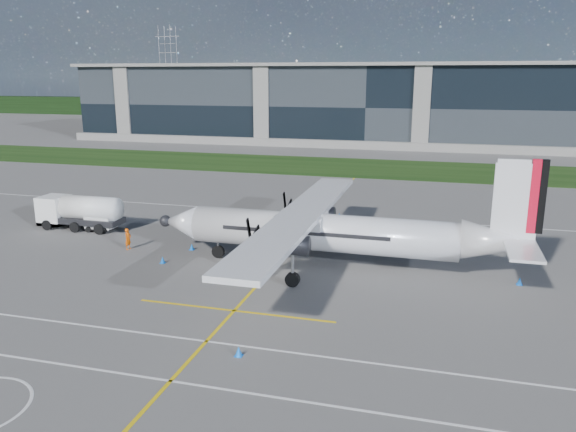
# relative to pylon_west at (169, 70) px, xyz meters

# --- Properties ---
(ground) EXTENTS (400.00, 400.00, 0.00)m
(ground) POSITION_rel_pylon_west_xyz_m (80.00, -110.00, -15.00)
(ground) COLOR #605E5B
(ground) RESTS_ON ground
(grass_strip) EXTENTS (400.00, 18.00, 0.04)m
(grass_strip) POSITION_rel_pylon_west_xyz_m (80.00, -102.00, -14.98)
(grass_strip) COLOR black
(grass_strip) RESTS_ON ground
(terminal_building) EXTENTS (120.00, 20.00, 15.00)m
(terminal_building) POSITION_rel_pylon_west_xyz_m (80.00, -70.00, -7.50)
(terminal_building) COLOR black
(terminal_building) RESTS_ON ground
(tree_line) EXTENTS (400.00, 6.00, 6.00)m
(tree_line) POSITION_rel_pylon_west_xyz_m (80.00, -10.00, -12.00)
(tree_line) COLOR black
(tree_line) RESTS_ON ground
(pylon_west) EXTENTS (9.00, 4.60, 30.00)m
(pylon_west) POSITION_rel_pylon_west_xyz_m (0.00, 0.00, 0.00)
(pylon_west) COLOR gray
(pylon_west) RESTS_ON ground
(yellow_taxiway_centerline) EXTENTS (0.20, 70.00, 0.01)m
(yellow_taxiway_centerline) POSITION_rel_pylon_west_xyz_m (83.00, -140.00, -14.99)
(yellow_taxiway_centerline) COLOR yellow
(yellow_taxiway_centerline) RESTS_ON ground
(white_lane_line) EXTENTS (90.00, 0.15, 0.01)m
(white_lane_line) POSITION_rel_pylon_west_xyz_m (80.00, -164.00, -14.99)
(white_lane_line) COLOR white
(white_lane_line) RESTS_ON ground
(turboprop_aircraft) EXTENTS (26.52, 27.50, 8.25)m
(turboprop_aircraft) POSITION_rel_pylon_west_xyz_m (87.22, -147.12, -10.87)
(turboprop_aircraft) COLOR white
(turboprop_aircraft) RESTS_ON ground
(fuel_tanker_truck) EXTENTS (8.03, 2.61, 3.01)m
(fuel_tanker_truck) POSITION_rel_pylon_west_xyz_m (62.97, -142.73, -13.49)
(fuel_tanker_truck) COLOR white
(fuel_tanker_truck) RESTS_ON ground
(baggage_tug) EXTENTS (2.59, 1.56, 1.56)m
(baggage_tug) POSITION_rel_pylon_west_xyz_m (65.62, -142.91, -14.22)
(baggage_tug) COLOR silver
(baggage_tug) RESTS_ON ground
(ground_crew_person) EXTENTS (0.64, 0.84, 1.94)m
(ground_crew_person) POSITION_rel_pylon_west_xyz_m (70.78, -147.04, -14.03)
(ground_crew_person) COLOR #F25907
(ground_crew_person) RESTS_ON ground
(safety_cone_nose_port) EXTENTS (0.36, 0.36, 0.50)m
(safety_cone_nose_port) POSITION_rel_pylon_west_xyz_m (74.95, -149.36, -14.75)
(safety_cone_nose_port) COLOR blue
(safety_cone_nose_port) RESTS_ON ground
(safety_cone_portwing) EXTENTS (0.36, 0.36, 0.50)m
(safety_cone_portwing) POSITION_rel_pylon_west_xyz_m (85.13, -161.01, -14.75)
(safety_cone_portwing) COLOR blue
(safety_cone_portwing) RESTS_ON ground
(safety_cone_stbdwing) EXTENTS (0.36, 0.36, 0.50)m
(safety_cone_stbdwing) POSITION_rel_pylon_west_xyz_m (84.92, -132.79, -14.75)
(safety_cone_stbdwing) COLOR blue
(safety_cone_stbdwing) RESTS_ON ground
(safety_cone_nose_stbd) EXTENTS (0.36, 0.36, 0.50)m
(safety_cone_nose_stbd) POSITION_rel_pylon_west_xyz_m (75.64, -145.86, -14.75)
(safety_cone_nose_stbd) COLOR blue
(safety_cone_nose_stbd) RESTS_ON ground
(safety_cone_tail) EXTENTS (0.36, 0.36, 0.50)m
(safety_cone_tail) POSITION_rel_pylon_west_xyz_m (99.44, -147.14, -14.75)
(safety_cone_tail) COLOR blue
(safety_cone_tail) RESTS_ON ground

